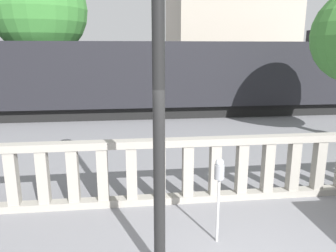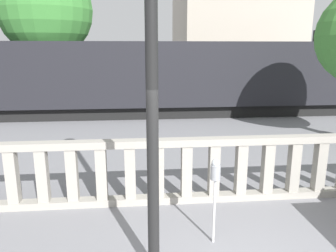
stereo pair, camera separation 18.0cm
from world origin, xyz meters
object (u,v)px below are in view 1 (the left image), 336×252
train_near (93,78)px  tree_left (40,10)px  lamppost (158,20)px  parking_meter (219,177)px

train_near → tree_left: 3.55m
train_near → tree_left: (-2.10, 0.32, 2.85)m
lamppost → parking_meter: size_ratio=3.93×
lamppost → train_near: size_ratio=0.20×
tree_left → parking_meter: bearing=-65.1°
lamppost → tree_left: 12.11m
lamppost → train_near: 11.30m
parking_meter → tree_left: tree_left is taller
lamppost → train_near: (-1.92, 11.03, -1.57)m
lamppost → tree_left: size_ratio=0.82×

